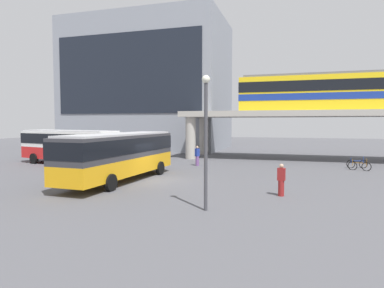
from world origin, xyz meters
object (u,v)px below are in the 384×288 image
object	(u,v)px
pedestrian_near_building	(197,156)
station_building	(149,86)
bicycle_brown	(359,166)
bus_secondary	(69,143)
train	(351,91)
bus_main	(120,152)
bicycle_blue	(357,164)
pedestrian_waiting_near_stop	(281,181)

from	to	relation	value
pedestrian_near_building	station_building	bearing A→B (deg)	125.02
pedestrian_near_building	bicycle_brown	bearing A→B (deg)	3.93
bus_secondary	bicycle_brown	size ratio (longest dim) A/B	6.60
train	bus_main	xyz separation A→B (m)	(-16.50, -17.61, -5.12)
bus_main	bus_secondary	distance (m)	11.16
bicycle_blue	station_building	bearing A→B (deg)	148.76
bicycle_blue	bus_main	bearing A→B (deg)	-144.06
station_building	train	xyz separation A→B (m)	(27.01, -10.55, -2.46)
bus_main	pedestrian_near_building	distance (m)	9.80
bus_secondary	bicycle_brown	bearing A→B (deg)	8.29
station_building	bicycle_blue	world-z (taller)	station_building
bus_main	pedestrian_waiting_near_stop	xyz separation A→B (m)	(10.50, -1.62, -1.17)
bicycle_blue	train	bearing A→B (deg)	88.57
train	pedestrian_near_building	bearing A→B (deg)	-149.20
train	pedestrian_near_building	xyz separation A→B (m)	(-13.84, -8.25, -6.26)
bicycle_blue	pedestrian_waiting_near_stop	bearing A→B (deg)	-113.50
pedestrian_waiting_near_stop	train	bearing A→B (deg)	72.65
train	bus_main	distance (m)	24.67
station_building	train	world-z (taller)	station_building
bicycle_brown	pedestrian_waiting_near_stop	distance (m)	13.26
train	bicycle_brown	xyz separation A→B (m)	(-0.22, -7.31, -6.75)
station_building	bicycle_blue	distance (m)	32.75
train	bus_secondary	size ratio (longest dim) A/B	1.98
station_building	bus_main	bearing A→B (deg)	-69.53
station_building	bus_secondary	xyz separation A→B (m)	(1.52, -21.55, -7.59)
bus_secondary	pedestrian_near_building	xyz separation A→B (m)	(11.65, 2.75, -1.13)
bicycle_brown	pedestrian_near_building	size ratio (longest dim) A/B	0.95
station_building	bicycle_blue	bearing A→B (deg)	-31.24
bus_secondary	bicycle_brown	world-z (taller)	bus_secondary
train	bicycle_blue	xyz separation A→B (m)	(-0.14, -5.75, -6.75)
train	bicycle_blue	distance (m)	8.87
train	station_building	bearing A→B (deg)	158.66
station_building	pedestrian_near_building	xyz separation A→B (m)	(13.18, -18.80, -8.72)
bus_main	bus_secondary	xyz separation A→B (m)	(-8.99, 6.61, 0.00)
station_building	bicycle_brown	xyz separation A→B (m)	(26.80, -17.87, -9.22)
station_building	bicycle_brown	distance (m)	33.50
train	pedestrian_near_building	distance (m)	17.28
bus_secondary	pedestrian_waiting_near_stop	bearing A→B (deg)	-22.90
bicycle_blue	pedestrian_near_building	distance (m)	13.93
station_building	bus_main	world-z (taller)	station_building
station_building	train	size ratio (longest dim) A/B	1.04
bus_secondary	pedestrian_waiting_near_stop	xyz separation A→B (m)	(19.49, -8.23, -1.17)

